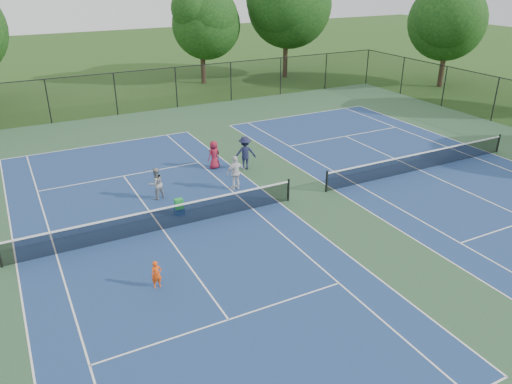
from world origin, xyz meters
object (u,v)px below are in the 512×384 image
child_player (157,275)px  bystander_c (214,155)px  tree_side_e (450,18)px  instructor (156,184)px  bystander_b (245,153)px  tree_back_c (201,20)px  tree_back_d (287,1)px  bystander_a (236,173)px  ball_hopper (179,204)px  ball_crate (179,211)px

child_player → bystander_c: size_ratio=0.66×
tree_side_e → instructor: bearing=-159.4°
instructor → bystander_b: (5.24, 1.42, 0.14)m
instructor → bystander_b: bearing=-177.8°
child_player → instructor: 7.06m
tree_back_c → bystander_b: size_ratio=4.69×
tree_back_d → instructor: size_ratio=6.82×
tree_side_e → bystander_a: 28.58m
tree_back_d → bystander_c: 25.03m
tree_back_c → bystander_a: (-7.60, -22.70, -4.64)m
bystander_b → bystander_c: size_ratio=1.19×
tree_back_c → bystander_c: size_ratio=5.57×
instructor → ball_hopper: size_ratio=3.56×
tree_side_e → ball_hopper: tree_side_e is taller
tree_back_c → bystander_b: (-6.05, -20.59, -4.58)m
tree_side_e → tree_back_c: bearing=148.6°
child_player → bystander_b: bystander_b is taller
child_player → ball_hopper: size_ratio=2.33×
instructor → ball_crate: bearing=87.4°
ball_crate → ball_hopper: size_ratio=0.96×
tree_side_e → bystander_c: bearing=-161.0°
instructor → bystander_b: bystander_b is taller
bystander_b → tree_side_e: bearing=-142.1°
child_player → bystander_c: bystander_c is taller
tree_back_d → tree_side_e: bearing=-45.0°
ball_hopper → child_player: bearing=-117.5°
bystander_b → ball_hopper: bystander_b is taller
bystander_a → ball_hopper: bystander_a is taller
tree_side_e → bystander_a: bearing=-155.4°
tree_side_e → bystander_c: tree_side_e is taller
child_player → bystander_b: bearing=47.6°
ball_crate → tree_side_e: bearing=24.2°
tree_back_c → child_player: (-13.39, -28.75, -4.98)m
ball_hopper → instructor: bearing=100.3°
child_player → instructor: bearing=72.2°
bystander_a → bystander_b: bystander_b is taller
tree_back_c → instructor: 25.18m
tree_back_d → bystander_a: tree_back_d is taller
ball_crate → instructor: bearing=100.3°
instructor → bystander_c: size_ratio=1.01×
instructor → bystander_c: bearing=-162.5°
ball_hopper → tree_back_d: bearing=50.6°
tree_back_d → bystander_a: 27.39m
tree_back_d → bystander_c: bearing=-129.5°
tree_back_d → ball_hopper: 30.44m
tree_back_c → ball_hopper: size_ratio=19.66×
tree_back_c → tree_back_d: bearing=-7.1°
tree_side_e → ball_crate: tree_side_e is taller
bystander_c → ball_crate: 5.53m
tree_back_d → instructor: (-19.28, -21.01, -6.07)m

